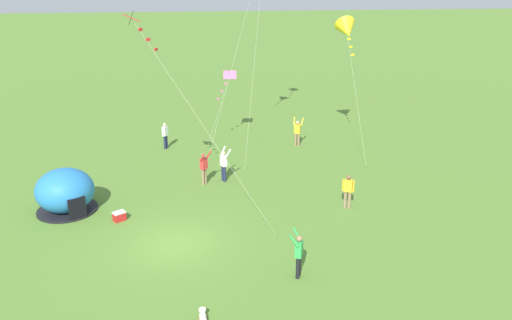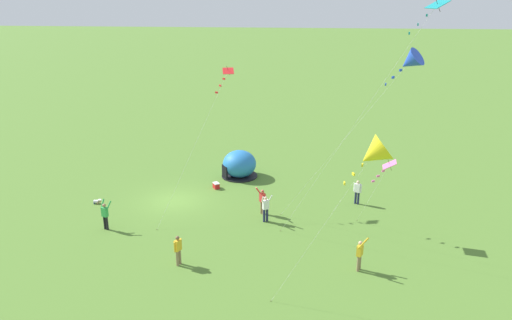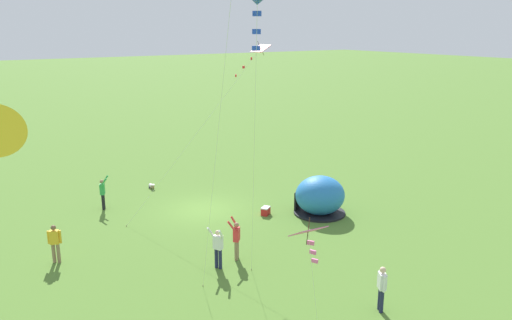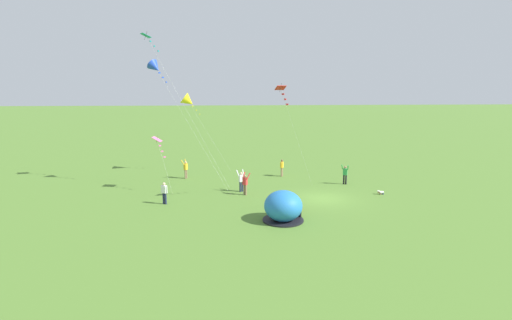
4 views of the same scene
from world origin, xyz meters
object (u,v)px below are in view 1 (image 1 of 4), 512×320
at_px(person_far_back, 165,134).
at_px(kite_yellow, 347,30).
at_px(person_flying_kite, 204,167).
at_px(cooler_box, 119,216).
at_px(person_near_tent, 297,132).
at_px(kite_pink, 228,79).
at_px(toddler_crawling, 203,316).
at_px(person_strolling, 299,253).
at_px(popup_tent, 65,192).
at_px(kite_red, 139,28).
at_px(person_arms_raised, 224,164).
at_px(person_with_toddler, 348,190).

height_order(person_far_back, kite_yellow, kite_yellow).
bearing_deg(person_flying_kite, cooler_box, -137.53).
bearing_deg(person_near_tent, kite_yellow, -3.65).
relative_size(person_flying_kite, person_far_back, 1.10).
distance_m(kite_pink, kite_yellow, 8.14).
distance_m(toddler_crawling, person_strolling, 4.23).
bearing_deg(cooler_box, person_strolling, -38.64).
height_order(popup_tent, person_far_back, popup_tent).
distance_m(person_far_back, kite_red, 11.78).
relative_size(person_far_back, kite_yellow, 0.21).
bearing_deg(person_flying_kite, popup_tent, -160.88).
distance_m(popup_tent, toddler_crawling, 10.96).
relative_size(cooler_box, person_strolling, 0.34).
xyz_separation_m(popup_tent, kite_pink, (8.71, 9.69, 3.26)).
height_order(popup_tent, person_near_tent, popup_tent).
relative_size(person_arms_raised, kite_yellow, 0.23).
xyz_separation_m(popup_tent, cooler_box, (2.58, -1.43, -0.78)).
height_order(toddler_crawling, kite_yellow, kite_yellow).
xyz_separation_m(popup_tent, person_flying_kite, (6.66, 2.31, 0.00)).
xyz_separation_m(person_near_tent, kite_pink, (-4.33, 1.78, 3.26)).
relative_size(person_with_toddler, person_flying_kite, 0.91).
bearing_deg(person_strolling, person_far_back, 108.26).
relative_size(person_strolling, kite_yellow, 0.23).
distance_m(toddler_crawling, person_far_back, 17.86).
height_order(popup_tent, toddler_crawling, popup_tent).
distance_m(kite_red, kite_yellow, 14.44).
xyz_separation_m(popup_tent, person_far_back, (4.46, 8.66, -0.03)).
distance_m(popup_tent, cooler_box, 3.05).
bearing_deg(person_arms_raised, person_with_toddler, -37.52).
distance_m(person_far_back, kite_pink, 5.47).
distance_m(toddler_crawling, kite_yellow, 20.84).
distance_m(person_flying_kite, kite_yellow, 12.52).
relative_size(kite_red, kite_yellow, 1.11).
relative_size(person_near_tent, kite_yellow, 0.23).
distance_m(popup_tent, person_near_tent, 15.25).
height_order(person_strolling, person_arms_raised, same).
relative_size(cooler_box, person_far_back, 0.37).
bearing_deg(person_near_tent, person_with_toddler, -88.25).
relative_size(popup_tent, person_near_tent, 1.49).
bearing_deg(cooler_box, kite_pink, 61.13).
relative_size(person_with_toddler, kite_red, 0.19).
distance_m(cooler_box, person_far_back, 10.29).
height_order(person_flying_kite, person_far_back, person_flying_kite).
bearing_deg(kite_pink, person_near_tent, -22.32).
bearing_deg(person_flying_kite, toddler_crawling, -93.14).
distance_m(toddler_crawling, person_with_toddler, 10.44).
bearing_deg(person_far_back, person_arms_raised, -61.56).
relative_size(person_strolling, person_with_toddler, 1.10).
height_order(person_with_toddler, person_flying_kite, person_flying_kite).
distance_m(person_with_toddler, kite_yellow, 11.72).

